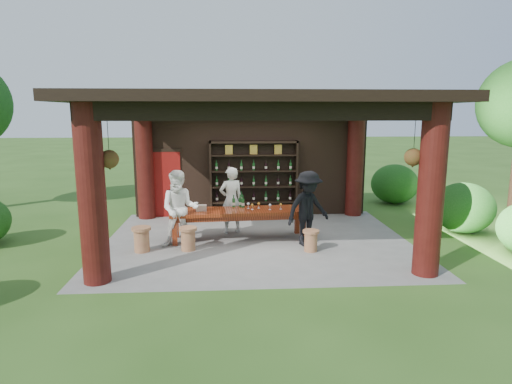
{
  "coord_description": "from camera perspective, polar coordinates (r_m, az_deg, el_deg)",
  "views": [
    {
      "loc": [
        -0.66,
        -10.14,
        3.12
      ],
      "look_at": [
        0.0,
        0.4,
        1.15
      ],
      "focal_mm": 30.0,
      "sensor_mm": 36.0,
      "label": 1
    }
  ],
  "objects": [
    {
      "name": "stool_near_left",
      "position": [
        9.96,
        -9.04,
        -6.09
      ],
      "size": [
        0.41,
        0.41,
        0.54
      ],
      "rotation": [
        0.0,
        0.0,
        0.32
      ],
      "color": "#995A3D",
      "rests_on": "ground"
    },
    {
      "name": "trees",
      "position": [
        11.95,
        16.0,
        11.35
      ],
      "size": [
        21.87,
        10.21,
        4.8
      ],
      "color": "#3F2819",
      "rests_on": "ground"
    },
    {
      "name": "stool_far_left",
      "position": [
        10.09,
        -15.0,
        -6.03
      ],
      "size": [
        0.43,
        0.43,
        0.57
      ],
      "rotation": [
        0.0,
        0.0,
        0.18
      ],
      "color": "#995A3D",
      "rests_on": "ground"
    },
    {
      "name": "guest_woman",
      "position": [
        10.11,
        -10.13,
        -2.24
      ],
      "size": [
        0.89,
        0.69,
        1.82
      ],
      "primitive_type": "imported",
      "rotation": [
        0.0,
        0.0,
        0.01
      ],
      "color": "white",
      "rests_on": "ground"
    },
    {
      "name": "table_bottles",
      "position": [
        10.87,
        -2.3,
        -1.2
      ],
      "size": [
        0.31,
        0.18,
        0.31
      ],
      "color": "#194C1E",
      "rests_on": "tasting_table"
    },
    {
      "name": "tasting_table",
      "position": [
        10.62,
        -2.32,
        -2.99
      ],
      "size": [
        3.4,
        1.07,
        0.75
      ],
      "rotation": [
        0.0,
        0.0,
        0.06
      ],
      "color": "#521E0B",
      "rests_on": "ground"
    },
    {
      "name": "ground",
      "position": [
        10.63,
        0.14,
        -6.5
      ],
      "size": [
        90.0,
        90.0,
        0.0
      ],
      "primitive_type": "plane",
      "color": "#2D5119",
      "rests_on": "ground"
    },
    {
      "name": "table_glasses",
      "position": [
        10.65,
        0.8,
        -1.88
      ],
      "size": [
        0.87,
        0.24,
        0.15
      ],
      "color": "silver",
      "rests_on": "tasting_table"
    },
    {
      "name": "pavilion",
      "position": [
        10.63,
        -0.08,
        5.23
      ],
      "size": [
        7.5,
        6.0,
        3.6
      ],
      "color": "slate",
      "rests_on": "ground"
    },
    {
      "name": "host",
      "position": [
        11.15,
        -3.34,
        -1.1
      ],
      "size": [
        0.73,
        0.6,
        1.74
      ],
      "primitive_type": "imported",
      "rotation": [
        0.0,
        0.0,
        3.47
      ],
      "color": "silver",
      "rests_on": "ground"
    },
    {
      "name": "napkin_basket",
      "position": [
        10.56,
        -7.32,
        -2.11
      ],
      "size": [
        0.27,
        0.2,
        0.14
      ],
      "primitive_type": "cube",
      "rotation": [
        0.0,
        0.0,
        0.06
      ],
      "color": "#BF6672",
      "rests_on": "tasting_table"
    },
    {
      "name": "stool_near_right",
      "position": [
        9.86,
        7.32,
        -6.38
      ],
      "size": [
        0.37,
        0.37,
        0.49
      ],
      "rotation": [
        0.0,
        0.0,
        -0.18
      ],
      "color": "#995A3D",
      "rests_on": "ground"
    },
    {
      "name": "shrubs",
      "position": [
        11.22,
        9.51,
        -2.91
      ],
      "size": [
        13.96,
        9.06,
        1.36
      ],
      "color": "#194C14",
      "rests_on": "ground"
    },
    {
      "name": "guest_man",
      "position": [
        10.16,
        6.94,
        -2.19
      ],
      "size": [
        1.33,
        1.11,
        1.78
      ],
      "primitive_type": "imported",
      "rotation": [
        0.0,
        0.0,
        0.48
      ],
      "color": "black",
      "rests_on": "ground"
    },
    {
      "name": "wine_shelf",
      "position": [
        12.76,
        -0.31,
        1.7
      ],
      "size": [
        2.61,
        0.4,
        2.3
      ],
      "color": "black",
      "rests_on": "ground"
    }
  ]
}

